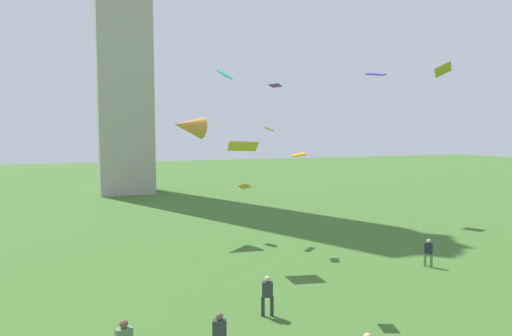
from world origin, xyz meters
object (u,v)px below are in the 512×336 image
object	(u,v)px
kite_flying_4	(269,129)
kite_flying_6	(376,74)
kite_flying_1	(443,70)
kite_flying_7	(225,75)
person_1	(267,293)
kite_flying_8	(275,86)
kite_flying_2	(243,146)
kite_flying_0	(188,126)
kite_flying_3	(244,186)
kite_flying_9	(299,155)
person_0	(220,335)
person_5	(428,251)

from	to	relation	value
kite_flying_4	kite_flying_6	size ratio (longest dim) A/B	0.58
kite_flying_1	kite_flying_7	distance (m)	16.16
person_1	kite_flying_8	size ratio (longest dim) A/B	1.43
person_1	kite_flying_2	xyz separation A→B (m)	(1.70, 7.44, 5.72)
kite_flying_0	kite_flying_8	distance (m)	8.79
kite_flying_0	kite_flying_4	world-z (taller)	kite_flying_0
kite_flying_4	kite_flying_7	distance (m)	6.75
person_1	kite_flying_3	xyz separation A→B (m)	(3.66, 12.48, 2.79)
kite_flying_2	kite_flying_8	size ratio (longest dim) A/B	1.60
kite_flying_6	kite_flying_9	world-z (taller)	kite_flying_6
person_0	kite_flying_0	world-z (taller)	kite_flying_0
person_5	kite_flying_4	world-z (taller)	kite_flying_4
person_5	kite_flying_9	xyz separation A→B (m)	(-8.90, -1.46, 5.56)
kite_flying_3	kite_flying_9	bearing A→B (deg)	148.15
kite_flying_8	kite_flying_9	size ratio (longest dim) A/B	1.21
kite_flying_4	kite_flying_8	size ratio (longest dim) A/B	0.92
kite_flying_8	kite_flying_4	bearing A→B (deg)	121.44
kite_flying_7	kite_flying_9	world-z (taller)	kite_flying_7
kite_flying_8	person_0	bearing A→B (deg)	120.12
kite_flying_4	kite_flying_6	bearing A→B (deg)	143.02
person_0	kite_flying_6	distance (m)	30.47
kite_flying_1	kite_flying_6	xyz separation A→B (m)	(-0.55, 7.17, 0.56)
kite_flying_2	kite_flying_6	size ratio (longest dim) A/B	1.00
person_1	kite_flying_0	world-z (taller)	kite_flying_0
person_5	kite_flying_7	distance (m)	18.51
kite_flying_3	kite_flying_4	world-z (taller)	kite_flying_4
person_1	kite_flying_2	world-z (taller)	kite_flying_2
kite_flying_0	kite_flying_4	size ratio (longest dim) A/B	2.46
kite_flying_7	person_5	bearing A→B (deg)	-95.80
kite_flying_1	kite_flying_2	world-z (taller)	kite_flying_1
person_0	kite_flying_9	distance (m)	8.36
kite_flying_3	kite_flying_9	world-z (taller)	kite_flying_9
kite_flying_4	kite_flying_9	size ratio (longest dim) A/B	1.12
kite_flying_1	kite_flying_4	distance (m)	14.31
person_5	person_1	bearing A→B (deg)	-109.46
kite_flying_3	kite_flying_7	size ratio (longest dim) A/B	0.69
kite_flying_0	kite_flying_2	world-z (taller)	kite_flying_0
person_0	person_5	size ratio (longest dim) A/B	1.09
kite_flying_6	kite_flying_7	distance (m)	14.40
person_1	person_5	distance (m)	11.23
kite_flying_0	kite_flying_9	world-z (taller)	kite_flying_0
kite_flying_1	kite_flying_4	size ratio (longest dim) A/B	1.94
person_1	kite_flying_1	world-z (taller)	kite_flying_1
person_0	kite_flying_7	world-z (taller)	kite_flying_7
kite_flying_3	kite_flying_4	xyz separation A→B (m)	(0.95, -2.10, 3.94)
kite_flying_0	person_5	bearing A→B (deg)	29.65
kite_flying_9	person_1	bearing A→B (deg)	-41.21
person_0	kite_flying_7	size ratio (longest dim) A/B	1.29
person_1	kite_flying_0	xyz separation A→B (m)	(0.26, 14.60, 6.98)
person_1	kite_flying_7	xyz separation A→B (m)	(3.28, 15.56, 10.84)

